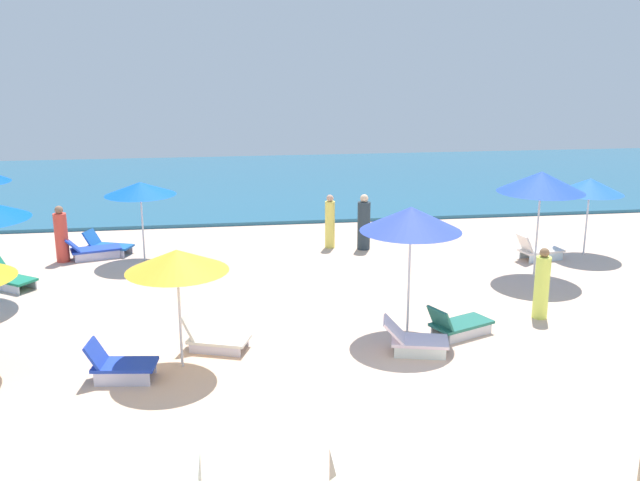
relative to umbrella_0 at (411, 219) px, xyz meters
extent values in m
plane|color=beige|center=(-0.95, -4.01, -2.47)|extent=(60.00, 60.00, 0.00)
cube|color=#225E7E|center=(-0.95, 18.02, -2.41)|extent=(60.00, 15.94, 0.12)
pyramid|color=beige|center=(-1.91, -8.83, -0.02)|extent=(2.26, 2.26, 0.48)
cylinder|color=silver|center=(0.00, 0.00, -1.36)|extent=(0.05, 0.05, 2.22)
cone|color=blue|center=(0.00, 0.00, 0.00)|extent=(2.08, 2.08, 0.50)
cube|color=silver|center=(1.21, -0.50, -2.36)|extent=(1.08, 0.50, 0.22)
cube|color=silver|center=(0.99, 0.00, -2.36)|extent=(1.08, 0.50, 0.22)
cube|color=#256E5B|center=(1.10, -0.25, -2.22)|extent=(1.44, 1.10, 0.06)
cube|color=#256E5B|center=(0.55, -0.49, -2.00)|extent=(0.48, 0.66, 0.46)
cube|color=silver|center=(-0.10, -1.32, -2.35)|extent=(0.97, 0.29, 0.23)
cube|color=silver|center=(0.04, -0.76, -2.35)|extent=(0.97, 0.29, 0.23)
cube|color=silver|center=(-0.03, -1.04, -2.21)|extent=(1.24, 0.93, 0.06)
cube|color=silver|center=(-0.52, -0.91, -2.00)|extent=(0.59, 0.73, 0.45)
cylinder|color=silver|center=(6.69, 5.12, -1.56)|extent=(0.05, 0.05, 1.81)
cone|color=blue|center=(6.69, 5.12, -0.44)|extent=(1.88, 1.88, 0.44)
cube|color=silver|center=(5.25, 4.55, -2.35)|extent=(1.08, 0.22, 0.23)
cube|color=silver|center=(5.17, 5.03, -2.35)|extent=(1.08, 0.22, 0.23)
cube|color=white|center=(5.21, 4.79, -2.21)|extent=(1.29, 0.76, 0.06)
cube|color=white|center=(4.66, 4.70, -1.95)|extent=(0.40, 0.59, 0.53)
cylinder|color=silver|center=(-4.63, -0.99, -1.53)|extent=(0.05, 0.05, 1.88)
cone|color=yellow|center=(-4.63, -0.99, -0.38)|extent=(1.88, 1.88, 0.40)
cube|color=silver|center=(-4.02, -0.56, -2.37)|extent=(1.00, 0.39, 0.19)
cube|color=silver|center=(-3.84, -0.05, -2.37)|extent=(1.00, 0.39, 0.19)
cube|color=silver|center=(-3.93, -0.30, -2.25)|extent=(1.31, 1.00, 0.06)
cube|color=silver|center=(-4.43, -0.12, -1.99)|extent=(0.50, 0.68, 0.55)
cube|color=silver|center=(-5.65, -1.68, -2.34)|extent=(0.99, 0.17, 0.26)
cube|color=silver|center=(-5.58, -1.15, -2.34)|extent=(0.99, 0.17, 0.26)
cube|color=#1F3EB8|center=(-5.62, -1.41, -2.18)|extent=(1.18, 0.77, 0.06)
cube|color=#1F3EB8|center=(-6.11, -1.35, -1.96)|extent=(0.37, 0.63, 0.46)
cylinder|color=silver|center=(-5.98, 6.29, -1.52)|extent=(0.05, 0.05, 1.90)
cone|color=blue|center=(-5.98, 6.29, -0.39)|extent=(1.96, 1.96, 0.36)
cube|color=silver|center=(-7.13, 6.88, -2.36)|extent=(1.07, 0.45, 0.21)
cube|color=silver|center=(-6.94, 7.36, -2.36)|extent=(1.07, 0.45, 0.21)
cube|color=#1D5DB2|center=(-7.04, 7.12, -2.23)|extent=(1.39, 1.02, 0.06)
cube|color=#1D5DB2|center=(-7.57, 7.33, -2.02)|extent=(0.50, 0.65, 0.46)
cube|color=silver|center=(-7.31, 6.51, -2.35)|extent=(1.20, 0.37, 0.23)
cube|color=silver|center=(-7.45, 7.02, -2.35)|extent=(1.20, 0.37, 0.23)
cube|color=blue|center=(-7.38, 6.76, -2.20)|extent=(1.49, 0.98, 0.06)
cube|color=blue|center=(-7.99, 6.59, -2.01)|extent=(0.56, 0.69, 0.43)
cube|color=silver|center=(-9.18, 4.03, -2.36)|extent=(0.90, 0.67, 0.22)
cube|color=silver|center=(-8.88, 4.46, -2.36)|extent=(0.90, 0.67, 0.22)
cube|color=#1D805B|center=(-9.03, 4.25, -2.22)|extent=(1.34, 1.21, 0.06)
cylinder|color=silver|center=(4.34, 3.34, -1.34)|extent=(0.05, 0.05, 2.26)
cone|color=blue|center=(4.34, 3.34, 0.06)|extent=(2.22, 2.22, 0.53)
cylinder|color=#E24638|center=(-8.25, 6.53, -1.77)|extent=(0.49, 0.49, 1.39)
sphere|color=#91684F|center=(-8.25, 6.53, -0.98)|extent=(0.23, 0.23, 0.23)
cylinder|color=#EEDD5D|center=(-0.56, 6.92, -1.76)|extent=(0.42, 0.42, 1.42)
sphere|color=tan|center=(-0.56, 6.92, -0.95)|extent=(0.21, 0.21, 0.21)
cylinder|color=#2A3740|center=(0.42, 6.60, -1.75)|extent=(0.53, 0.53, 1.44)
sphere|color=beige|center=(0.42, 6.60, -0.92)|extent=(0.24, 0.24, 0.24)
cylinder|color=#E5F75E|center=(3.15, 0.45, -1.76)|extent=(0.36, 0.36, 1.41)
sphere|color=#8C6544|center=(3.15, 0.45, -0.96)|extent=(0.22, 0.22, 0.22)
camera|label=1|loc=(-3.82, -13.57, 3.28)|focal=39.88mm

